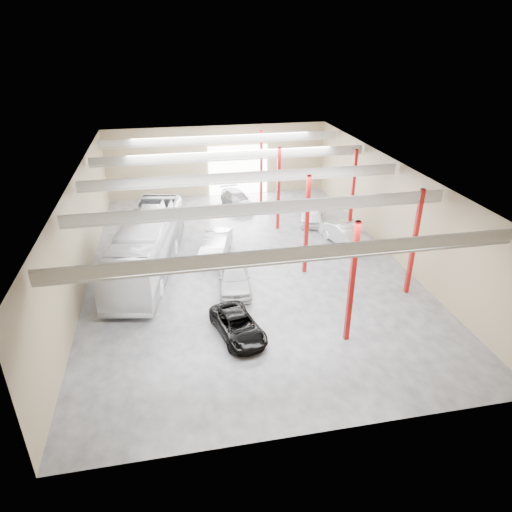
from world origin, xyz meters
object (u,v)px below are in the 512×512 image
object	(u,v)px
black_sedan	(238,326)
car_row_a	(234,276)
car_row_c	(237,199)
car_right_far	(311,213)
coach_bus	(147,246)
car_right_near	(346,235)
car_row_b	(216,245)

from	to	relation	value
black_sedan	car_row_a	bearing A→B (deg)	70.96
car_row_c	car_right_far	world-z (taller)	car_right_far
coach_bus	car_right_near	distance (m)	15.33
coach_bus	car_right_near	size ratio (longest dim) A/B	2.77
black_sedan	car_row_a	xyz separation A→B (m)	(0.60, 5.20, 0.22)
car_row_a	car_right_near	bearing A→B (deg)	33.34
car_row_c	coach_bus	bearing A→B (deg)	-136.09
car_row_b	car_row_a	bearing A→B (deg)	-65.54
coach_bus	black_sedan	xyz separation A→B (m)	(4.93, -8.89, -1.25)
car_row_b	car_right_near	bearing A→B (deg)	17.34
coach_bus	car_row_a	distance (m)	6.72
car_right_far	car_right_near	bearing A→B (deg)	-61.02
car_row_a	car_right_far	bearing A→B (deg)	56.11
car_row_b	car_row_c	distance (m)	10.61
black_sedan	car_row_c	bearing A→B (deg)	68.54
car_right_near	coach_bus	bearing A→B (deg)	167.56
black_sedan	car_right_far	size ratio (longest dim) A/B	0.97
car_row_b	car_right_near	world-z (taller)	car_row_b
car_row_b	car_right_near	xyz separation A→B (m)	(10.30, -0.11, -0.04)
car_row_b	coach_bus	bearing A→B (deg)	-145.00
car_right_near	car_row_a	bearing A→B (deg)	-170.03
coach_bus	car_right_near	world-z (taller)	coach_bus
car_row_a	car_row_b	xyz separation A→B (m)	(-0.60, 5.20, -0.01)
coach_bus	car_right_near	xyz separation A→B (m)	(15.23, 1.41, -1.08)
coach_bus	car_row_c	bearing A→B (deg)	65.81
car_row_a	car_row_b	distance (m)	5.23
black_sedan	car_right_far	bearing A→B (deg)	47.09
black_sedan	car_right_far	xyz separation A→B (m)	(9.09, 15.49, 0.17)
car_row_b	car_right_far	world-z (taller)	car_row_b
coach_bus	car_row_a	xyz separation A→B (m)	(5.53, -3.69, -1.02)
black_sedan	car_right_near	size ratio (longest dim) A/B	0.94
car_right_far	coach_bus	bearing A→B (deg)	-138.87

